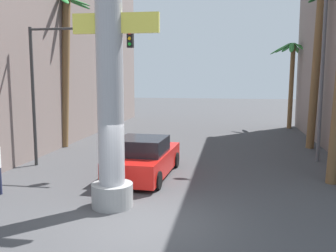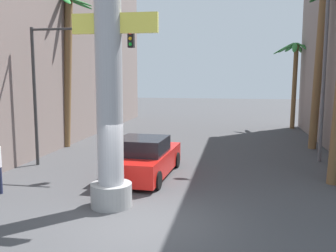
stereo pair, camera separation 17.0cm
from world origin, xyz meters
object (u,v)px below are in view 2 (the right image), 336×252
car_lead (144,159)px  palm_tree_mid_left (66,55)px  street_lamp (317,58)px  palm_tree_mid_right (319,52)px  neon_sign_pole (109,50)px  palm_tree_far_right (295,70)px  traffic_light_mast (68,69)px

car_lead → palm_tree_mid_left: (-5.69, 5.51, 4.30)m
street_lamp → palm_tree_mid_right: bearing=77.2°
car_lead → neon_sign_pole: bearing=-92.7°
neon_sign_pole → palm_tree_mid_left: neon_sign_pole is taller
neon_sign_pole → street_lamp: bearing=45.7°
neon_sign_pole → palm_tree_mid_right: bearing=53.4°
street_lamp → palm_tree_far_right: (0.73, 11.18, -0.36)m
palm_tree_mid_left → street_lamp: bearing=-7.7°
palm_tree_far_right → car_lead: bearing=-117.0°
palm_tree_mid_right → traffic_light_mast: bearing=-151.5°
palm_tree_mid_left → car_lead: bearing=-44.1°
neon_sign_pole → traffic_light_mast: (-3.34, 4.48, -0.43)m
street_lamp → palm_tree_mid_right: size_ratio=0.87×
palm_tree_far_right → traffic_light_mast: bearing=-128.6°
street_lamp → traffic_light_mast: street_lamp is taller
palm_tree_mid_right → car_lead: bearing=-137.3°
street_lamp → palm_tree_far_right: size_ratio=1.23×
neon_sign_pole → traffic_light_mast: bearing=126.7°
street_lamp → palm_tree_far_right: 11.21m
neon_sign_pole → street_lamp: size_ratio=1.31×
palm_tree_mid_right → palm_tree_mid_left: bearing=-173.3°
palm_tree_mid_left → palm_tree_far_right: palm_tree_mid_left is taller
neon_sign_pole → palm_tree_mid_right: (7.83, 10.53, 0.53)m
traffic_light_mast → car_lead: bearing=-16.4°
street_lamp → palm_tree_mid_right: palm_tree_mid_right is taller
street_lamp → car_lead: street_lamp is taller
neon_sign_pole → palm_tree_far_right: bearing=67.1°
palm_tree_mid_left → palm_tree_mid_right: (13.35, 1.57, 0.12)m
car_lead → palm_tree_far_right: bearing=63.0°
traffic_light_mast → car_lead: traffic_light_mast is taller
neon_sign_pole → palm_tree_mid_right: size_ratio=1.15×
car_lead → palm_tree_mid_right: palm_tree_mid_right is taller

